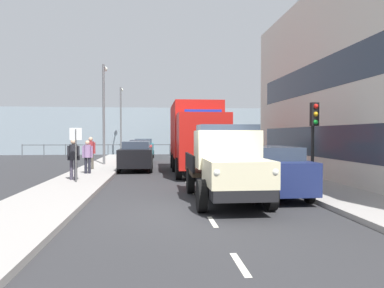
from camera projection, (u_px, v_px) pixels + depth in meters
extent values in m
plane|color=#2D2D30|center=(183.00, 175.00, 18.65)|extent=(80.00, 80.00, 0.00)
cube|color=#9E9993|center=(271.00, 173.00, 19.12)|extent=(2.51, 34.85, 0.15)
cube|color=#9E9993|center=(89.00, 175.00, 18.17)|extent=(2.51, 34.85, 0.15)
cube|color=silver|center=(240.00, 264.00, 5.88)|extent=(0.12, 1.10, 0.01)
cube|color=silver|center=(213.00, 222.00, 8.74)|extent=(0.12, 1.10, 0.01)
cube|color=silver|center=(200.00, 203.00, 11.13)|extent=(0.12, 1.10, 0.01)
cube|color=silver|center=(193.00, 192.00, 13.35)|extent=(0.12, 1.10, 0.01)
cube|color=silver|center=(187.00, 183.00, 15.70)|extent=(0.12, 1.10, 0.01)
cube|color=silver|center=(184.00, 177.00, 17.97)|extent=(0.12, 1.10, 0.01)
cube|color=silver|center=(180.00, 171.00, 20.71)|extent=(0.12, 1.10, 0.01)
cube|color=silver|center=(177.00, 167.00, 23.67)|extent=(0.12, 1.10, 0.01)
cube|color=silver|center=(175.00, 163.00, 26.59)|extent=(0.12, 1.10, 0.01)
cube|color=silver|center=(173.00, 161.00, 29.17)|extent=(0.12, 1.10, 0.01)
cube|color=silver|center=(172.00, 159.00, 31.45)|extent=(0.12, 1.10, 0.01)
cube|color=silver|center=(171.00, 157.00, 33.98)|extent=(0.12, 1.10, 0.01)
cube|color=#2D3847|center=(330.00, 142.00, 15.32)|extent=(0.08, 17.23, 1.40)
cube|color=#2D3847|center=(331.00, 72.00, 15.24)|extent=(0.08, 17.23, 1.40)
cube|color=#84939E|center=(169.00, 131.00, 38.90)|extent=(80.00, 0.80, 5.00)
cylinder|color=#4C5156|center=(307.00, 149.00, 36.76)|extent=(0.08, 0.08, 1.20)
cylinder|color=#4C5156|center=(288.00, 149.00, 36.56)|extent=(0.08, 0.08, 1.20)
cylinder|color=#4C5156|center=(269.00, 149.00, 36.36)|extent=(0.08, 0.08, 1.20)
cylinder|color=#4C5156|center=(249.00, 150.00, 36.16)|extent=(0.08, 0.08, 1.20)
cylinder|color=#4C5156|center=(230.00, 150.00, 35.96)|extent=(0.08, 0.08, 1.20)
cylinder|color=#4C5156|center=(210.00, 150.00, 35.77)|extent=(0.08, 0.08, 1.20)
cylinder|color=#4C5156|center=(190.00, 150.00, 35.57)|extent=(0.08, 0.08, 1.20)
cylinder|color=#4C5156|center=(170.00, 150.00, 35.37)|extent=(0.08, 0.08, 1.20)
cylinder|color=#4C5156|center=(150.00, 150.00, 35.17)|extent=(0.08, 0.08, 1.20)
cylinder|color=#4C5156|center=(129.00, 150.00, 34.97)|extent=(0.08, 0.08, 1.20)
cylinder|color=#4C5156|center=(108.00, 150.00, 34.77)|extent=(0.08, 0.08, 1.20)
cylinder|color=#4C5156|center=(87.00, 150.00, 34.57)|extent=(0.08, 0.08, 1.20)
cylinder|color=#4C5156|center=(66.00, 150.00, 34.37)|extent=(0.08, 0.08, 1.20)
cylinder|color=#4C5156|center=(44.00, 150.00, 34.17)|extent=(0.08, 0.08, 1.20)
cylinder|color=#4C5156|center=(22.00, 151.00, 33.97)|extent=(0.08, 0.08, 1.20)
cube|color=#4C5156|center=(170.00, 145.00, 35.35)|extent=(28.00, 0.08, 0.08)
cube|color=black|center=(225.00, 182.00, 11.58)|extent=(1.64, 5.60, 0.30)
cube|color=beige|center=(238.00, 172.00, 9.72)|extent=(1.72, 1.90, 0.70)
cube|color=silver|center=(246.00, 177.00, 8.83)|extent=(1.16, 0.08, 0.56)
sphere|color=white|center=(275.00, 172.00, 8.90)|extent=(0.20, 0.20, 0.20)
sphere|color=white|center=(216.00, 172.00, 8.76)|extent=(0.20, 0.20, 0.20)
cube|color=beige|center=(227.00, 149.00, 11.21)|extent=(1.93, 1.34, 1.15)
cube|color=#2D3847|center=(227.00, 134.00, 11.20)|extent=(1.79, 1.23, 0.56)
cube|color=#2D2319|center=(218.00, 171.00, 12.91)|extent=(2.10, 2.80, 0.16)
cube|color=black|center=(245.00, 161.00, 13.00)|extent=(0.08, 2.80, 0.56)
cube|color=black|center=(190.00, 162.00, 12.80)|extent=(0.08, 2.80, 0.56)
cylinder|color=black|center=(270.00, 195.00, 10.01)|extent=(0.24, 0.90, 0.90)
cylinder|color=black|center=(201.00, 196.00, 9.81)|extent=(0.24, 0.90, 0.90)
cylinder|color=black|center=(243.00, 180.00, 13.21)|extent=(0.24, 0.90, 0.90)
cylinder|color=black|center=(190.00, 181.00, 13.02)|extent=(0.24, 0.90, 0.90)
cube|color=red|center=(203.00, 141.00, 16.89)|extent=(2.40, 2.21, 2.60)
cube|color=#2D3847|center=(203.00, 129.00, 16.88)|extent=(2.20, 2.04, 0.80)
cube|color=#1933B2|center=(203.00, 111.00, 16.86)|extent=(1.75, 0.20, 0.16)
cube|color=red|center=(194.00, 130.00, 20.85)|extent=(2.50, 5.95, 3.00)
cube|color=black|center=(196.00, 160.00, 19.97)|extent=(2.00, 8.07, 0.36)
cylinder|color=black|center=(227.00, 168.00, 17.13)|extent=(0.28, 1.04, 1.04)
cylinder|color=black|center=(178.00, 169.00, 16.90)|extent=(0.28, 1.04, 1.04)
cylinder|color=black|center=(214.00, 162.00, 20.72)|extent=(0.28, 1.04, 1.04)
cylinder|color=black|center=(175.00, 163.00, 20.49)|extent=(0.28, 1.04, 1.04)
cylinder|color=black|center=(209.00, 160.00, 22.83)|extent=(0.28, 1.04, 1.04)
cylinder|color=black|center=(173.00, 160.00, 22.60)|extent=(0.28, 1.04, 1.04)
cube|color=navy|center=(270.00, 173.00, 12.35)|extent=(1.75, 4.27, 1.00)
cube|color=#2D3847|center=(272.00, 153.00, 12.13)|extent=(1.44, 2.35, 0.42)
cylinder|color=black|center=(237.00, 183.00, 13.60)|extent=(0.18, 0.60, 0.60)
cylinder|color=black|center=(280.00, 182.00, 13.77)|extent=(0.18, 0.60, 0.60)
cylinder|color=black|center=(257.00, 194.00, 10.97)|extent=(0.18, 0.60, 0.60)
cylinder|color=black|center=(309.00, 193.00, 11.13)|extent=(0.18, 0.60, 0.60)
cube|color=maroon|center=(236.00, 162.00, 17.46)|extent=(1.67, 4.50, 1.00)
cube|color=#2D3847|center=(237.00, 147.00, 17.24)|extent=(1.37, 2.47, 0.42)
cylinder|color=black|center=(216.00, 169.00, 18.78)|extent=(0.18, 0.60, 0.60)
cylinder|color=black|center=(245.00, 169.00, 18.94)|extent=(0.18, 0.60, 0.60)
cylinder|color=black|center=(226.00, 175.00, 16.01)|extent=(0.18, 0.60, 0.60)
cylinder|color=black|center=(261.00, 175.00, 16.17)|extent=(0.18, 0.60, 0.60)
cube|color=black|center=(136.00, 157.00, 21.02)|extent=(1.84, 4.08, 1.00)
cube|color=#2D3847|center=(136.00, 145.00, 21.20)|extent=(1.51, 2.25, 0.42)
cylinder|color=black|center=(151.00, 167.00, 19.86)|extent=(0.18, 0.60, 0.60)
cylinder|color=black|center=(119.00, 168.00, 19.69)|extent=(0.18, 0.60, 0.60)
cylinder|color=black|center=(151.00, 164.00, 22.38)|extent=(0.18, 0.60, 0.60)
cylinder|color=black|center=(123.00, 164.00, 22.20)|extent=(0.18, 0.60, 0.60)
cube|color=#B21E1E|center=(140.00, 152.00, 26.68)|extent=(1.74, 4.57, 1.00)
cube|color=#2D3847|center=(140.00, 143.00, 26.86)|extent=(1.43, 2.51, 0.42)
cylinder|color=black|center=(151.00, 160.00, 25.37)|extent=(0.18, 0.60, 0.60)
cylinder|color=black|center=(128.00, 160.00, 25.20)|extent=(0.18, 0.60, 0.60)
cylinder|color=black|center=(152.00, 158.00, 28.18)|extent=(0.18, 0.60, 0.60)
cylinder|color=black|center=(131.00, 158.00, 28.02)|extent=(0.18, 0.60, 0.60)
cube|color=#1E6670|center=(144.00, 149.00, 33.32)|extent=(1.84, 3.91, 1.00)
cube|color=#2D3847|center=(144.00, 141.00, 33.50)|extent=(1.51, 2.15, 0.42)
cylinder|color=black|center=(153.00, 155.00, 32.21)|extent=(0.18, 0.60, 0.60)
cylinder|color=black|center=(133.00, 155.00, 32.04)|extent=(0.18, 0.60, 0.60)
cylinder|color=black|center=(153.00, 153.00, 34.62)|extent=(0.18, 0.60, 0.60)
cylinder|color=black|center=(135.00, 153.00, 34.45)|extent=(0.18, 0.60, 0.60)
cylinder|color=#383342|center=(76.00, 170.00, 15.67)|extent=(0.14, 0.14, 0.86)
cylinder|color=#383342|center=(71.00, 170.00, 15.65)|extent=(0.14, 0.14, 0.86)
cylinder|color=black|center=(73.00, 152.00, 15.64)|extent=(0.34, 0.34, 0.68)
cylinder|color=black|center=(79.00, 153.00, 15.66)|extent=(0.09, 0.09, 0.63)
cylinder|color=black|center=(68.00, 153.00, 15.62)|extent=(0.09, 0.09, 0.63)
sphere|color=tan|center=(73.00, 142.00, 15.63)|extent=(0.23, 0.23, 0.23)
cylinder|color=black|center=(89.00, 165.00, 18.19)|extent=(0.14, 0.14, 0.81)
cylinder|color=black|center=(86.00, 165.00, 18.18)|extent=(0.14, 0.14, 0.81)
cylinder|color=gray|center=(88.00, 151.00, 18.17)|extent=(0.34, 0.34, 0.64)
cylinder|color=gray|center=(92.00, 152.00, 18.19)|extent=(0.09, 0.09, 0.59)
cylinder|color=gray|center=(83.00, 152.00, 18.15)|extent=(0.09, 0.09, 0.59)
sphere|color=tan|center=(87.00, 143.00, 18.15)|extent=(0.22, 0.22, 0.22)
cylinder|color=#4C473D|center=(92.00, 161.00, 20.50)|extent=(0.14, 0.14, 0.89)
cylinder|color=#4C473D|center=(89.00, 161.00, 20.48)|extent=(0.14, 0.14, 0.89)
cylinder|color=maroon|center=(91.00, 147.00, 20.47)|extent=(0.34, 0.34, 0.70)
cylinder|color=maroon|center=(95.00, 148.00, 20.49)|extent=(0.09, 0.09, 0.65)
cylinder|color=maroon|center=(87.00, 148.00, 20.45)|extent=(0.09, 0.09, 0.65)
sphere|color=tan|center=(91.00, 139.00, 20.46)|extent=(0.24, 0.24, 0.24)
cylinder|color=black|center=(313.00, 144.00, 13.91)|extent=(0.12, 0.12, 3.20)
cube|color=black|center=(314.00, 114.00, 13.74)|extent=(0.28, 0.24, 0.90)
sphere|color=red|center=(316.00, 106.00, 13.61)|extent=(0.18, 0.18, 0.18)
sphere|color=orange|center=(316.00, 114.00, 13.62)|extent=(0.18, 0.18, 0.18)
sphere|color=green|center=(316.00, 122.00, 13.63)|extent=(0.18, 0.18, 0.18)
cylinder|color=#59595B|center=(104.00, 114.00, 23.78)|extent=(0.16, 0.16, 6.61)
cylinder|color=#59595B|center=(104.00, 67.00, 24.15)|extent=(0.10, 0.90, 0.10)
sphere|color=silver|center=(105.00, 69.00, 24.59)|extent=(0.32, 0.32, 0.32)
cylinder|color=#59595B|center=(121.00, 121.00, 34.42)|extent=(0.16, 0.16, 6.50)
cylinder|color=#59595B|center=(121.00, 89.00, 34.79)|extent=(0.10, 0.90, 0.10)
sphere|color=silver|center=(122.00, 90.00, 35.24)|extent=(0.32, 0.32, 0.32)
cylinder|color=#4C4C4C|center=(76.00, 156.00, 14.85)|extent=(0.07, 0.07, 2.20)
cube|color=silver|center=(76.00, 134.00, 14.83)|extent=(0.50, 0.04, 0.50)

